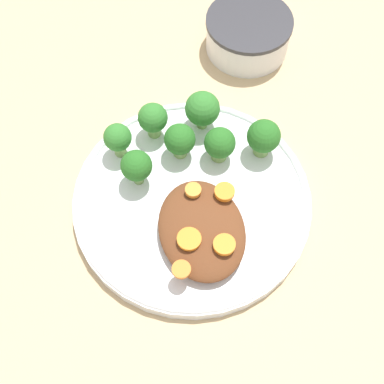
% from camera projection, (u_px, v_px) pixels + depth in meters
% --- Properties ---
extents(ground_plane, '(4.00, 4.00, 0.00)m').
position_uv_depth(ground_plane, '(192.00, 205.00, 0.65)').
color(ground_plane, tan).
extents(plate, '(0.28, 0.28, 0.02)m').
position_uv_depth(plate, '(192.00, 200.00, 0.64)').
color(plate, white).
rests_on(plate, ground_plane).
extents(dip_bowl, '(0.12, 0.12, 0.05)m').
position_uv_depth(dip_bowl, '(248.00, 32.00, 0.75)').
color(dip_bowl, silver).
rests_on(dip_bowl, ground_plane).
extents(stew_mound, '(0.13, 0.10, 0.03)m').
position_uv_depth(stew_mound, '(200.00, 230.00, 0.60)').
color(stew_mound, brown).
rests_on(stew_mound, plate).
extents(broccoli_floret_0, '(0.04, 0.04, 0.05)m').
position_uv_depth(broccoli_floret_0, '(183.00, 140.00, 0.64)').
color(broccoli_floret_0, '#7FA85B').
rests_on(broccoli_floret_0, plate).
extents(broccoli_floret_1, '(0.04, 0.04, 0.05)m').
position_uv_depth(broccoli_floret_1, '(137.00, 166.00, 0.62)').
color(broccoli_floret_1, '#759E51').
rests_on(broccoli_floret_1, plate).
extents(broccoli_floret_2, '(0.04, 0.04, 0.05)m').
position_uv_depth(broccoli_floret_2, '(220.00, 144.00, 0.64)').
color(broccoli_floret_2, '#759E51').
rests_on(broccoli_floret_2, plate).
extents(broccoli_floret_3, '(0.04, 0.04, 0.06)m').
position_uv_depth(broccoli_floret_3, '(202.00, 109.00, 0.66)').
color(broccoli_floret_3, '#759E51').
rests_on(broccoli_floret_3, plate).
extents(broccoli_floret_4, '(0.04, 0.04, 0.05)m').
position_uv_depth(broccoli_floret_4, '(153.00, 119.00, 0.65)').
color(broccoli_floret_4, '#759E51').
rests_on(broccoli_floret_4, plate).
extents(broccoli_floret_5, '(0.03, 0.03, 0.05)m').
position_uv_depth(broccoli_floret_5, '(118.00, 139.00, 0.64)').
color(broccoli_floret_5, '#759E51').
rests_on(broccoli_floret_5, plate).
extents(broccoli_floret_6, '(0.04, 0.04, 0.05)m').
position_uv_depth(broccoli_floret_6, '(264.00, 137.00, 0.64)').
color(broccoli_floret_6, '#759E51').
rests_on(broccoli_floret_6, plate).
extents(carrot_slice_0, '(0.02, 0.02, 0.00)m').
position_uv_depth(carrot_slice_0, '(181.00, 269.00, 0.56)').
color(carrot_slice_0, orange).
rests_on(carrot_slice_0, stew_mound).
extents(carrot_slice_1, '(0.02, 0.02, 0.01)m').
position_uv_depth(carrot_slice_1, '(190.00, 191.00, 0.61)').
color(carrot_slice_1, orange).
rests_on(carrot_slice_1, stew_mound).
extents(carrot_slice_2, '(0.02, 0.02, 0.01)m').
position_uv_depth(carrot_slice_2, '(224.00, 245.00, 0.58)').
color(carrot_slice_2, orange).
rests_on(carrot_slice_2, stew_mound).
extents(carrot_slice_3, '(0.02, 0.02, 0.01)m').
position_uv_depth(carrot_slice_3, '(225.00, 192.00, 0.61)').
color(carrot_slice_3, orange).
rests_on(carrot_slice_3, stew_mound).
extents(carrot_slice_4, '(0.03, 0.03, 0.00)m').
position_uv_depth(carrot_slice_4, '(189.00, 239.00, 0.58)').
color(carrot_slice_4, orange).
rests_on(carrot_slice_4, stew_mound).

